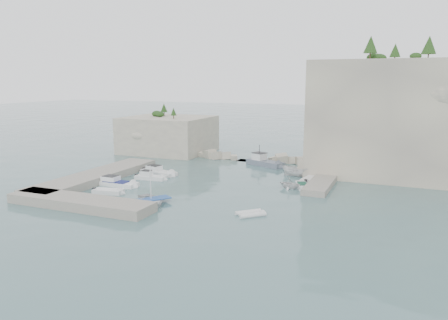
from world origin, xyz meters
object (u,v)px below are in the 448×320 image
at_px(motorboat_e, 108,193).
at_px(inflatable_dinghy, 250,215).
at_px(motorboat_b, 151,179).
at_px(tender_east_d, 297,176).
at_px(work_boat, 265,166).
at_px(tender_east_c, 312,180).
at_px(rowboat, 151,203).
at_px(motorboat_a, 159,174).
at_px(motorboat_d, 116,186).
at_px(tender_east_a, 290,188).
at_px(tender_east_b, 302,188).

bearing_deg(motorboat_e, inflatable_dinghy, -15.25).
relative_size(motorboat_b, tender_east_d, 1.07).
bearing_deg(work_boat, motorboat_e, -93.07).
xyz_separation_m(motorboat_b, inflatable_dinghy, (18.98, -10.49, 0.00)).
bearing_deg(tender_east_c, motorboat_b, 120.38).
bearing_deg(rowboat, tender_east_c, -3.24).
bearing_deg(tender_east_c, tender_east_d, 66.14).
bearing_deg(motorboat_a, motorboat_b, -63.35).
xyz_separation_m(inflatable_dinghy, tender_east_c, (2.74, 19.04, 0.00)).
bearing_deg(motorboat_e, motorboat_b, 74.86).
height_order(motorboat_e, tender_east_d, tender_east_d).
relative_size(motorboat_b, tender_east_c, 0.91).
relative_size(motorboat_d, motorboat_e, 1.66).
bearing_deg(tender_east_a, inflatable_dinghy, -173.80).
height_order(rowboat, tender_east_d, tender_east_d).
bearing_deg(tender_east_a, rowboat, 145.43).
bearing_deg(tender_east_d, motorboat_e, 139.17).
bearing_deg(rowboat, tender_east_d, 4.06).
bearing_deg(motorboat_d, rowboat, -30.35).
height_order(motorboat_e, tender_east_b, same).
bearing_deg(motorboat_a, tender_east_c, 26.59).
bearing_deg(motorboat_b, tender_east_d, 22.79).
height_order(motorboat_a, tender_east_b, motorboat_a).
xyz_separation_m(motorboat_d, tender_east_c, (24.03, 13.58, 0.00)).
bearing_deg(motorboat_e, work_boat, 52.10).
distance_m(motorboat_e, tender_east_d, 27.54).
distance_m(motorboat_b, tender_east_a, 20.12).
bearing_deg(rowboat, tender_east_b, -11.17).
distance_m(motorboat_d, tender_east_c, 27.61).
relative_size(motorboat_a, tender_east_c, 1.24).
distance_m(tender_east_a, work_boat, 15.61).
height_order(tender_east_a, tender_east_c, tender_east_a).
xyz_separation_m(motorboat_d, tender_east_d, (21.43, 15.26, 0.00)).
height_order(motorboat_a, inflatable_dinghy, motorboat_a).
xyz_separation_m(motorboat_e, inflatable_dinghy, (19.68, -1.59, 0.00)).
distance_m(rowboat, inflatable_dinghy, 12.28).
distance_m(motorboat_a, tender_east_b, 22.19).
bearing_deg(tender_east_d, motorboat_a, 113.90).
bearing_deg(inflatable_dinghy, motorboat_e, 131.00).
relative_size(motorboat_a, motorboat_b, 1.36).
bearing_deg(rowboat, motorboat_b, 67.11).
bearing_deg(tender_east_a, motorboat_d, 119.42).
distance_m(tender_east_b, work_boat, 15.62).
height_order(motorboat_a, rowboat, motorboat_a).
distance_m(motorboat_b, tender_east_b, 21.70).
bearing_deg(work_boat, motorboat_d, -100.22).
distance_m(tender_east_c, work_boat, 12.19).
xyz_separation_m(tender_east_b, work_boat, (-9.16, 12.65, 0.00)).
xyz_separation_m(motorboat_d, motorboat_b, (2.31, 5.03, 0.00)).
distance_m(motorboat_a, tender_east_d, 21.02).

